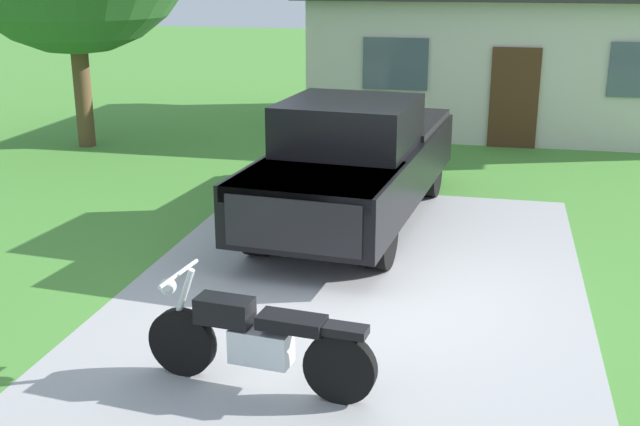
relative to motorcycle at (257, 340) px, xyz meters
The scene contains 5 objects.
ground_plane 2.57m from the motorcycle, 79.50° to the left, with size 80.00×80.00×0.00m, color #4E9138.
driveway_pad 2.57m from the motorcycle, 79.50° to the left, with size 5.40×8.56×0.01m, color #ABABAB.
motorcycle is the anchor object (origin of this frame).
pickup_truck 5.16m from the motorcycle, 90.08° to the left, with size 2.49×5.77×1.90m.
neighbor_house 13.62m from the motorcycle, 80.13° to the left, with size 9.60×5.60×3.50m.
Camera 1 is at (1.52, -8.67, 3.70)m, focal length 44.41 mm.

